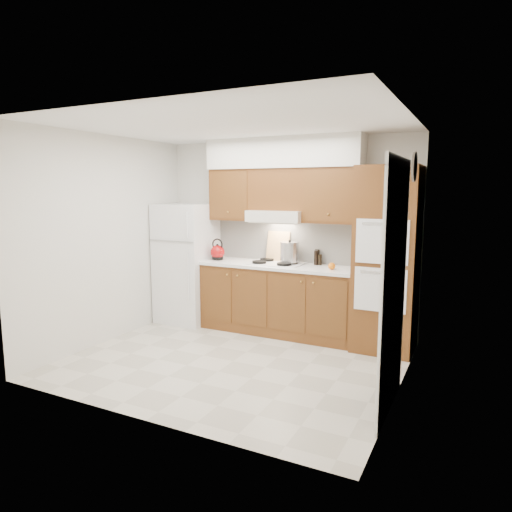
{
  "coord_description": "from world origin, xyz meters",
  "views": [
    {
      "loc": [
        2.43,
        -4.3,
        1.93
      ],
      "look_at": [
        0.07,
        0.45,
        1.15
      ],
      "focal_mm": 32.0,
      "sensor_mm": 36.0,
      "label": 1
    }
  ],
  "objects_px": {
    "kettle": "(218,252)",
    "oven_cabinet": "(387,260)",
    "fridge": "(187,263)",
    "stock_pot": "(290,252)"
  },
  "relations": [
    {
      "from": "fridge",
      "to": "oven_cabinet",
      "type": "bearing_deg",
      "value": 0.7
    },
    {
      "from": "fridge",
      "to": "oven_cabinet",
      "type": "height_order",
      "value": "oven_cabinet"
    },
    {
      "from": "fridge",
      "to": "kettle",
      "type": "relative_size",
      "value": 8.59
    },
    {
      "from": "oven_cabinet",
      "to": "kettle",
      "type": "height_order",
      "value": "oven_cabinet"
    },
    {
      "from": "kettle",
      "to": "oven_cabinet",
      "type": "bearing_deg",
      "value": -23.07
    },
    {
      "from": "kettle",
      "to": "stock_pot",
      "type": "relative_size",
      "value": 0.78
    },
    {
      "from": "oven_cabinet",
      "to": "kettle",
      "type": "distance_m",
      "value": 2.33
    },
    {
      "from": "fridge",
      "to": "stock_pot",
      "type": "bearing_deg",
      "value": 4.61
    },
    {
      "from": "stock_pot",
      "to": "fridge",
      "type": "bearing_deg",
      "value": -175.39
    },
    {
      "from": "oven_cabinet",
      "to": "stock_pot",
      "type": "relative_size",
      "value": 8.52
    }
  ]
}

